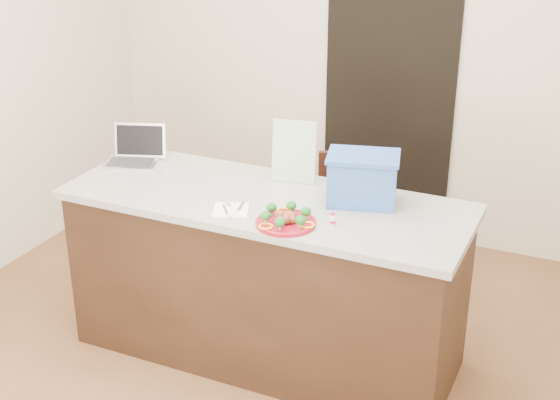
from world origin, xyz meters
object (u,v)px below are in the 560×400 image
at_px(island, 266,277).
at_px(yogurt_bottle, 333,220).
at_px(laptop, 135,152).
at_px(plate, 286,222).
at_px(blue_box, 363,178).
at_px(chair, 345,219).
at_px(napkin, 231,210).

height_order(island, yogurt_bottle, yogurt_bottle).
xyz_separation_m(yogurt_bottle, laptop, (-1.30, 0.32, 0.03)).
bearing_deg(plate, island, 132.18).
xyz_separation_m(plate, blue_box, (0.24, 0.39, 0.12)).
xyz_separation_m(island, yogurt_bottle, (0.42, -0.16, 0.48)).
height_order(plate, blue_box, blue_box).
bearing_deg(blue_box, island, -176.63).
xyz_separation_m(island, chair, (0.17, 0.74, 0.05)).
xyz_separation_m(yogurt_bottle, blue_box, (0.04, 0.31, 0.10)).
bearing_deg(chair, island, -123.66).
bearing_deg(yogurt_bottle, napkin, -174.69).
relative_size(yogurt_bottle, laptop, 0.18).
xyz_separation_m(plate, chair, (-0.05, 0.99, -0.42)).
distance_m(island, blue_box, 0.76).
distance_m(plate, laptop, 1.17).
bearing_deg(blue_box, napkin, -161.10).
height_order(plate, laptop, laptop).
distance_m(island, yogurt_bottle, 0.66).
bearing_deg(napkin, island, 68.01).
height_order(napkin, chair, napkin).
bearing_deg(plate, laptop, 159.97).
height_order(yogurt_bottle, blue_box, blue_box).
xyz_separation_m(yogurt_bottle, chair, (-0.26, 0.91, -0.43)).
distance_m(yogurt_bottle, blue_box, 0.33).
xyz_separation_m(blue_box, chair, (-0.29, 0.60, -0.53)).
relative_size(laptop, blue_box, 0.85).
height_order(plate, yogurt_bottle, yogurt_bottle).
bearing_deg(yogurt_bottle, island, 158.91).
relative_size(plate, laptop, 0.83).
bearing_deg(laptop, plate, -39.52).
bearing_deg(blue_box, laptop, 165.06).
bearing_deg(napkin, laptop, 155.18).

